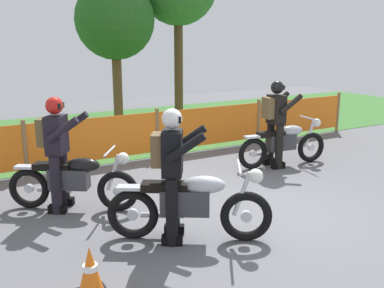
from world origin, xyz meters
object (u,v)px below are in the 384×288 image
(motorcycle_trailing, at_px, (190,204))
(motorcycle_third, at_px, (73,181))
(rider_trailing, at_px, (172,168))
(rider_lead, at_px, (275,119))
(traffic_cone, at_px, (90,272))
(rider_third, at_px, (57,147))
(motorcycle_lead, at_px, (284,143))

(motorcycle_trailing, xyz_separation_m, motorcycle_third, (-1.01, 1.73, -0.03))
(motorcycle_trailing, height_order, rider_trailing, rider_trailing)
(motorcycle_third, height_order, rider_lead, rider_lead)
(rider_lead, xyz_separation_m, traffic_cone, (-4.50, -2.64, -0.69))
(traffic_cone, bearing_deg, rider_lead, 30.40)
(motorcycle_third, bearing_deg, traffic_cone, -67.31)
(motorcycle_trailing, distance_m, rider_trailing, 0.52)
(motorcycle_trailing, bearing_deg, traffic_cone, -125.43)
(motorcycle_third, xyz_separation_m, rider_lead, (4.03, 0.30, 0.50))
(traffic_cone, bearing_deg, rider_trailing, 29.68)
(motorcycle_third, bearing_deg, motorcycle_trailing, -25.64)
(rider_lead, xyz_separation_m, rider_third, (-4.21, -0.18, 0.00))
(rider_lead, bearing_deg, rider_third, -170.19)
(rider_lead, bearing_deg, rider_trailing, -141.93)
(motorcycle_lead, height_order, motorcycle_trailing, motorcycle_trailing)
(motorcycle_third, relative_size, rider_third, 1.00)
(traffic_cone, bearing_deg, motorcycle_lead, 29.02)
(rider_trailing, xyz_separation_m, rider_third, (-1.00, 1.73, 0.00))
(rider_trailing, xyz_separation_m, traffic_cone, (-1.29, -0.73, -0.69))
(rider_third, bearing_deg, rider_trailing, -26.01)
(rider_lead, height_order, rider_third, same)
(motorcycle_lead, distance_m, traffic_cone, 5.39)
(motorcycle_lead, height_order, rider_lead, rider_lead)
(motorcycle_trailing, distance_m, motorcycle_third, 2.00)
(motorcycle_lead, xyz_separation_m, motorcycle_third, (-4.24, -0.27, 0.00))
(rider_trailing, bearing_deg, motorcycle_third, 148.91)
(traffic_cone, bearing_deg, motorcycle_third, 78.65)
(motorcycle_third, height_order, traffic_cone, motorcycle_third)
(motorcycle_lead, xyz_separation_m, rider_trailing, (-3.42, -1.88, 0.50))
(motorcycle_lead, relative_size, traffic_cone, 3.70)
(rider_third, relative_size, traffic_cone, 3.19)
(motorcycle_lead, height_order, motorcycle_third, motorcycle_third)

